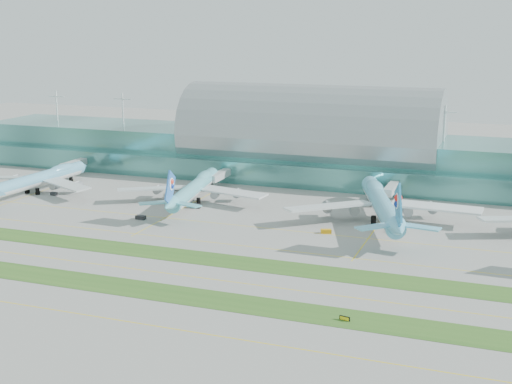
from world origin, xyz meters
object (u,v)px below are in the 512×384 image
at_px(airliner_b, 194,188).
at_px(airliner_c, 381,203).
at_px(terminal, 311,147).
at_px(taxiway_sign_east, 345,318).
at_px(airliner_a, 38,178).

distance_m(airliner_b, airliner_c, 75.95).
xyz_separation_m(terminal, taxiway_sign_east, (53.84, -158.19, -13.65)).
height_order(airliner_c, taxiway_sign_east, airliner_c).
distance_m(airliner_c, taxiway_sign_east, 93.09).
height_order(airliner_b, airliner_c, airliner_c).
distance_m(terminal, airliner_a, 122.71).
distance_m(airliner_a, airliner_c, 146.02).
relative_size(terminal, airliner_b, 4.82).
distance_m(terminal, taxiway_sign_east, 167.66).
bearing_deg(terminal, airliner_c, -55.31).
xyz_separation_m(terminal, airliner_c, (45.47, -65.70, -7.35)).
bearing_deg(airliner_a, airliner_b, 9.60).
height_order(airliner_a, airliner_b, airliner_b).
relative_size(airliner_b, airliner_c, 0.90).
xyz_separation_m(airliner_a, airliner_b, (70.05, 6.95, 0.05)).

